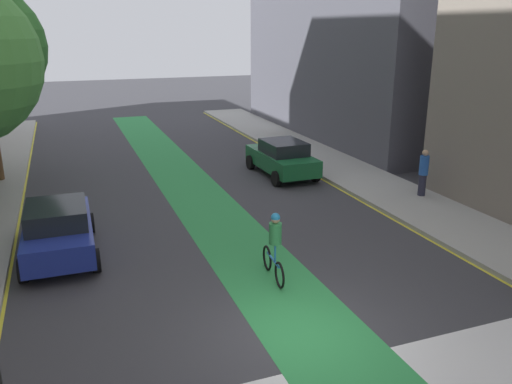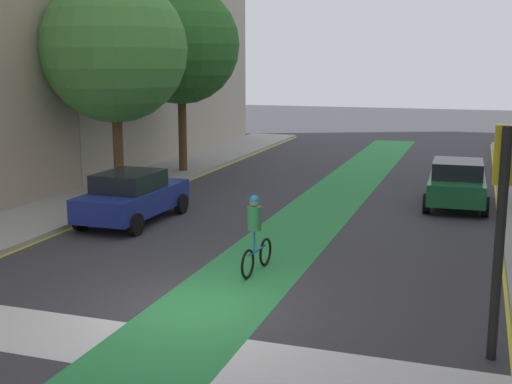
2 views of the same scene
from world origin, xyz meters
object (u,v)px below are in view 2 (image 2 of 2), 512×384
object	(u,v)px
traffic_signal_near_right	(502,197)
street_tree_near	(114,49)
car_blue_left_far	(132,196)
car_green_right_far	(457,183)
street_tree_far	(181,45)
cyclist_in_lane	(255,232)

from	to	relation	value
traffic_signal_near_right	street_tree_near	distance (m)	16.40
traffic_signal_near_right	car_blue_left_far	world-z (taller)	traffic_signal_near_right
car_blue_left_far	street_tree_near	xyz separation A→B (m)	(-2.48, 3.52, 4.44)
street_tree_near	car_green_right_far	bearing A→B (deg)	9.83
street_tree_near	street_tree_far	distance (m)	5.14
car_green_right_far	street_tree_far	world-z (taller)	street_tree_far
car_green_right_far	car_blue_left_far	distance (m)	10.81
traffic_signal_near_right	street_tree_near	xyz separation A→B (m)	(-12.77, 9.98, 2.53)
traffic_signal_near_right	cyclist_in_lane	bearing A→B (deg)	150.34
cyclist_in_lane	street_tree_near	bearing A→B (deg)	137.23
car_green_right_far	street_tree_near	xyz separation A→B (m)	(-11.76, -2.04, 4.44)
car_blue_left_far	car_green_right_far	bearing A→B (deg)	30.91
car_blue_left_far	street_tree_far	bearing A→B (deg)	104.87
car_blue_left_far	street_tree_far	distance (m)	10.10
traffic_signal_near_right	street_tree_far	xyz separation A→B (m)	(-12.58, 15.11, 2.79)
traffic_signal_near_right	car_green_right_far	xyz separation A→B (m)	(-1.01, 12.02, -1.91)
traffic_signal_near_right	cyclist_in_lane	size ratio (longest dim) A/B	2.07
street_tree_near	car_blue_left_far	bearing A→B (deg)	-54.79
car_green_right_far	cyclist_in_lane	size ratio (longest dim) A/B	2.29
car_green_right_far	cyclist_in_lane	bearing A→B (deg)	-114.43
cyclist_in_lane	street_tree_far	xyz separation A→B (m)	(-7.44, 12.18, 4.53)
cyclist_in_lane	street_tree_near	size ratio (longest dim) A/B	0.24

